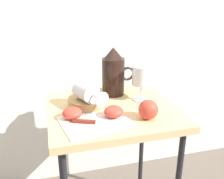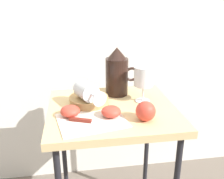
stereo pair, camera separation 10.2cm
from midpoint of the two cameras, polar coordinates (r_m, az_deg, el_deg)
curtain_drape at (r=1.47m, az=-1.17°, el=18.76°), size 2.40×0.03×2.20m
table at (r=1.09m, az=2.71°, el=-7.75°), size 0.53×0.48×0.71m
linen_napkin at (r=0.94m, az=-1.49°, el=-7.13°), size 0.28×0.23×0.00m
basket_tray at (r=1.07m, az=-2.56°, el=-2.54°), size 0.17×0.17×0.03m
pitcher at (r=1.16m, az=3.67°, el=3.11°), size 0.16×0.10×0.22m
wine_glass_upright at (r=1.09m, az=9.87°, el=2.46°), size 0.08×0.08×0.16m
wine_glass_tipped_near at (r=1.02m, az=-2.93°, el=-0.37°), size 0.13×0.17×0.08m
apple_half_left at (r=0.97m, az=-6.51°, el=-4.95°), size 0.08×0.08×0.04m
apple_half_right at (r=0.96m, az=2.86°, el=-5.09°), size 0.08×0.08×0.04m
apple_whole at (r=0.95m, az=10.72°, el=-4.92°), size 0.08×0.08×0.08m
knife at (r=0.92m, az=-2.03°, el=-7.30°), size 0.21×0.09×0.01m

